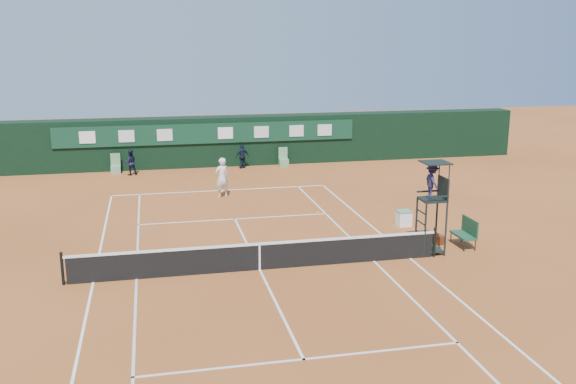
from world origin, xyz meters
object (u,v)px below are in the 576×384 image
at_px(player_bench, 466,231).
at_px(player, 222,178).
at_px(umpire_chair, 433,188).
at_px(cooler, 404,218).
at_px(tennis_net, 260,256).

relative_size(player_bench, player, 0.61).
bearing_deg(umpire_chair, cooler, 83.05).
xyz_separation_m(tennis_net, cooler, (6.84, 3.94, -0.18)).
bearing_deg(player_bench, player, 130.19).
distance_m(player_bench, player, 12.64).
bearing_deg(cooler, tennis_net, -150.03).
relative_size(tennis_net, umpire_chair, 3.77).
bearing_deg(tennis_net, cooler, 29.97).
height_order(player_bench, cooler, player_bench).
distance_m(tennis_net, player_bench, 8.12).
relative_size(cooler, player, 0.33).
bearing_deg(player_bench, tennis_net, -174.10).
xyz_separation_m(player_bench, cooler, (-1.24, 3.11, -0.27)).
relative_size(umpire_chair, cooler, 5.30).
xyz_separation_m(tennis_net, player_bench, (8.08, 0.83, 0.09)).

